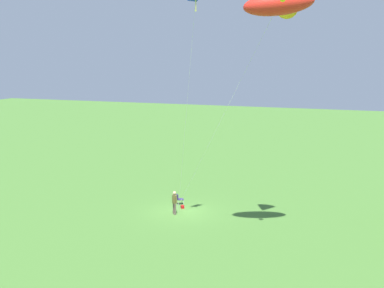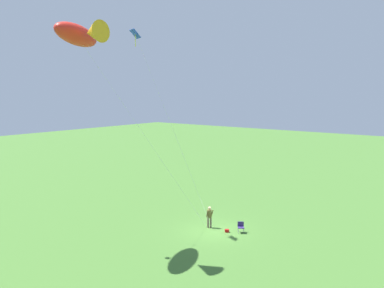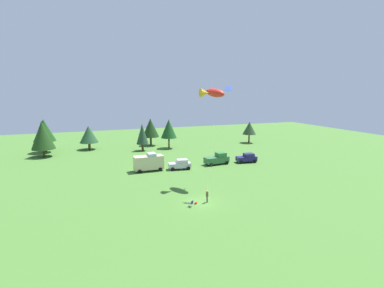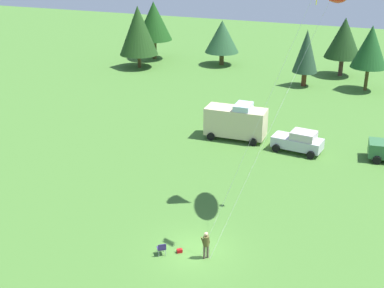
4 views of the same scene
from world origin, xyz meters
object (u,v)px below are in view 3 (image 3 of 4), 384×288
(person_kite_flyer, at_px, (207,195))
(kite_diamond_blue, at_px, (227,94))
(kite_large_fish, at_px, (213,93))
(backpack_on_grass, at_px, (196,203))
(truck_green_flatbed, at_px, (217,159))
(folding_chair, at_px, (191,203))
(car_navy_hatch, at_px, (247,158))
(car_silver_compact, at_px, (180,164))
(van_camper_beige, at_px, (149,162))

(person_kite_flyer, height_order, kite_diamond_blue, kite_diamond_blue)
(kite_large_fish, distance_m, kite_diamond_blue, 5.18)
(person_kite_flyer, distance_m, backpack_on_grass, 1.88)
(person_kite_flyer, bearing_deg, backpack_on_grass, 42.94)
(kite_diamond_blue, bearing_deg, truck_green_flatbed, 68.60)
(folding_chair, height_order, kite_diamond_blue, kite_diamond_blue)
(person_kite_flyer, relative_size, car_navy_hatch, 0.40)
(folding_chair, bearing_deg, car_silver_compact, -51.09)
(person_kite_flyer, height_order, van_camper_beige, van_camper_beige)
(backpack_on_grass, relative_size, van_camper_beige, 0.06)
(folding_chair, xyz_separation_m, car_silver_compact, (4.63, 18.28, 0.46))
(backpack_on_grass, height_order, car_navy_hatch, car_navy_hatch)
(car_navy_hatch, bearing_deg, backpack_on_grass, -128.90)
(car_silver_compact, bearing_deg, van_camper_beige, 177.81)
(folding_chair, bearing_deg, kite_large_fish, -74.61)
(car_navy_hatch, bearing_deg, person_kite_flyer, -126.27)
(car_navy_hatch, bearing_deg, car_silver_compact, -171.84)
(van_camper_beige, xyz_separation_m, car_silver_compact, (5.87, -1.05, -0.69))
(car_silver_compact, bearing_deg, person_kite_flyer, -88.87)
(person_kite_flyer, xyz_separation_m, kite_diamond_blue, (4.38, 3.19, 13.43))
(backpack_on_grass, bearing_deg, person_kite_flyer, 0.69)
(kite_large_fish, bearing_deg, van_camper_beige, 128.57)
(truck_green_flatbed, bearing_deg, folding_chair, -129.20)
(person_kite_flyer, relative_size, kite_large_fish, 0.11)
(car_navy_hatch, distance_m, kite_diamond_blue, 23.59)
(van_camper_beige, bearing_deg, folding_chair, -87.02)
(person_kite_flyer, height_order, kite_large_fish, kite_large_fish)
(person_kite_flyer, distance_m, kite_diamond_blue, 14.48)
(truck_green_flatbed, xyz_separation_m, kite_diamond_blue, (-6.04, -15.41, 13.35))
(truck_green_flatbed, relative_size, kite_diamond_blue, 0.33)
(car_silver_compact, bearing_deg, kite_diamond_blue, -73.13)
(backpack_on_grass, xyz_separation_m, kite_diamond_blue, (6.03, 3.21, 14.34))
(van_camper_beige, height_order, kite_diamond_blue, kite_diamond_blue)
(car_silver_compact, distance_m, kite_large_fish, 16.59)
(backpack_on_grass, distance_m, van_camper_beige, 18.89)
(car_silver_compact, relative_size, car_navy_hatch, 1.00)
(folding_chair, distance_m, truck_green_flatbed, 23.19)
(kite_diamond_blue, bearing_deg, kite_large_fish, 89.02)
(person_kite_flyer, relative_size, folding_chair, 2.12)
(folding_chair, bearing_deg, kite_diamond_blue, -97.76)
(kite_large_fish, bearing_deg, folding_chair, -127.74)
(van_camper_beige, xyz_separation_m, kite_diamond_blue, (8.13, -15.49, 12.81))
(backpack_on_grass, xyz_separation_m, car_silver_compact, (3.76, 17.65, 0.84))
(kite_diamond_blue, bearing_deg, folding_chair, -150.89)
(person_kite_flyer, bearing_deg, kite_large_fish, -75.81)
(folding_chair, height_order, car_navy_hatch, car_navy_hatch)
(car_silver_compact, xyz_separation_m, kite_large_fish, (2.35, -9.26, 13.57))
(kite_large_fish, bearing_deg, car_navy_hatch, 37.33)
(person_kite_flyer, relative_size, van_camper_beige, 0.32)
(backpack_on_grass, bearing_deg, truck_green_flatbed, 57.06)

